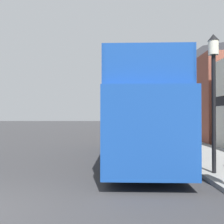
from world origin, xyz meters
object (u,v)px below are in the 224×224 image
at_px(parked_car_ahead_of_bus, 134,132).
at_px(lamp_post_second, 163,89).
at_px(tour_bus, 137,120).
at_px(lamp_post_third, 147,97).
at_px(lamp_post_nearest, 214,76).

distance_m(parked_car_ahead_of_bus, lamp_post_second, 5.32).
bearing_deg(tour_bus, lamp_post_second, 68.51).
bearing_deg(lamp_post_second, lamp_post_third, 88.96).
distance_m(tour_bus, parked_car_ahead_of_bus, 8.93).
xyz_separation_m(lamp_post_second, lamp_post_third, (0.15, 8.05, 0.03)).
height_order(lamp_post_nearest, lamp_post_third, lamp_post_third).
bearing_deg(parked_car_ahead_of_bus, lamp_post_second, -73.10).
bearing_deg(lamp_post_third, parked_car_ahead_of_bus, -112.28).
bearing_deg(parked_car_ahead_of_bus, tour_bus, -96.15).
relative_size(tour_bus, lamp_post_second, 2.00).
bearing_deg(parked_car_ahead_of_bus, lamp_post_third, 65.34).
bearing_deg(lamp_post_nearest, lamp_post_third, 89.75).
relative_size(parked_car_ahead_of_bus, lamp_post_third, 0.85).
distance_m(tour_bus, lamp_post_third, 13.06).
relative_size(lamp_post_nearest, lamp_post_third, 0.86).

